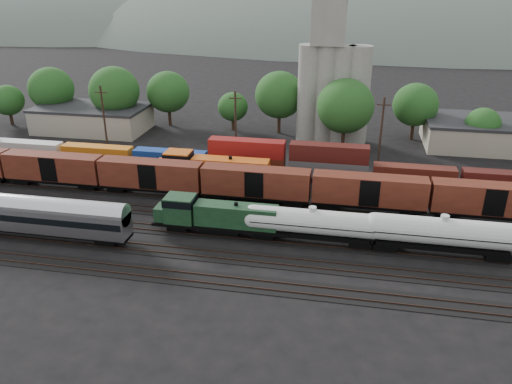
% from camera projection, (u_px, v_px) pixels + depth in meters
% --- Properties ---
extents(ground, '(600.00, 600.00, 0.00)m').
position_uv_depth(ground, '(288.00, 222.00, 64.93)').
color(ground, black).
extents(tracks, '(180.00, 33.20, 0.20)m').
position_uv_depth(tracks, '(288.00, 221.00, 64.91)').
color(tracks, black).
rests_on(tracks, ground).
extents(green_locomotive, '(16.80, 2.96, 4.45)m').
position_uv_depth(green_locomotive, '(213.00, 215.00, 60.92)').
color(green_locomotive, black).
rests_on(green_locomotive, ground).
extents(tank_car_a, '(17.02, 3.05, 4.46)m').
position_uv_depth(tank_car_a, '(312.00, 223.00, 58.78)').
color(tank_car_a, silver).
rests_on(tank_car_a, ground).
extents(tank_car_b, '(18.04, 3.23, 4.73)m').
position_uv_depth(tank_car_b, '(442.00, 233.00, 56.17)').
color(tank_car_b, silver).
rests_on(tank_car_b, ground).
extents(passenger_coach, '(22.98, 2.83, 5.22)m').
position_uv_depth(passenger_coach, '(37.00, 214.00, 59.68)').
color(passenger_coach, silver).
rests_on(passenger_coach, ground).
extents(orange_locomotive, '(19.29, 3.22, 4.82)m').
position_uv_depth(orange_locomotive, '(209.00, 169.00, 75.16)').
color(orange_locomotive, black).
rests_on(orange_locomotive, ground).
extents(boxcar_string, '(184.40, 2.90, 4.20)m').
position_uv_depth(boxcar_string, '(429.00, 195.00, 65.09)').
color(boxcar_string, black).
rests_on(boxcar_string, ground).
extents(container_wall, '(160.00, 2.60, 5.80)m').
position_uv_depth(container_wall, '(219.00, 161.00, 79.81)').
color(container_wall, black).
rests_on(container_wall, ground).
extents(grain_silo, '(13.40, 5.00, 29.00)m').
position_uv_depth(grain_silo, '(333.00, 83.00, 92.29)').
color(grain_silo, gray).
rests_on(grain_silo, ground).
extents(industrial_sheds, '(119.38, 17.26, 5.10)m').
position_uv_depth(industrial_sheds, '(347.00, 130.00, 94.51)').
color(industrial_sheds, '#9E937F').
rests_on(industrial_sheds, ground).
extents(tree_band, '(163.23, 19.91, 13.33)m').
position_uv_depth(tree_band, '(334.00, 103.00, 94.53)').
color(tree_band, black).
rests_on(tree_band, ground).
extents(utility_poles, '(122.20, 0.36, 12.00)m').
position_uv_depth(utility_poles, '(306.00, 129.00, 82.27)').
color(utility_poles, black).
rests_on(utility_poles, ground).
extents(distant_hills, '(860.00, 286.00, 130.00)m').
position_uv_depth(distant_hills, '(382.00, 65.00, 303.13)').
color(distant_hills, '#59665B').
rests_on(distant_hills, ground).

